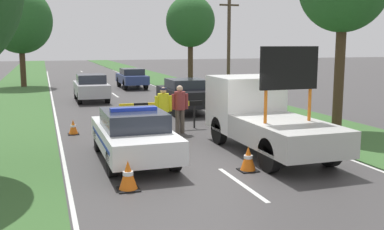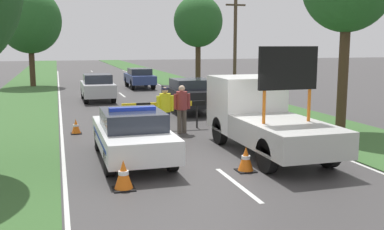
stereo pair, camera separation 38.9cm
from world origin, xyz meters
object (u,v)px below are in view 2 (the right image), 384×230
police_car (132,134)px  road_barrier (164,107)px  queued_car_hatch_blue (140,77)px  police_officer (165,107)px  traffic_cone_near_truck (246,159)px  queued_car_sedan_silver (98,87)px  utility_pole (235,46)px  pedestrian_civilian (182,105)px  roadside_tree_near_left (198,22)px  traffic_cone_near_police (123,175)px  queued_car_sedan_black (190,95)px  work_truck (261,115)px  traffic_cone_behind_barrier (76,127)px  traffic_cone_centre_front (105,128)px  roadside_tree_mid_right (30,21)px

police_car → road_barrier: size_ratio=1.42×
queued_car_hatch_blue → police_officer: bearing=82.8°
traffic_cone_near_truck → queued_car_hatch_blue: size_ratio=0.15×
queued_car_sedan_silver → utility_pole: 8.41m
pedestrian_civilian → roadside_tree_near_left: (5.90, 16.77, 3.86)m
traffic_cone_near_police → queued_car_hatch_blue: bearing=79.0°
pedestrian_civilian → queued_car_sedan_black: size_ratio=0.45×
queued_car_sedan_black → roadside_tree_near_left: size_ratio=0.59×
police_officer → pedestrian_civilian: pedestrian_civilian is taller
traffic_cone_near_police → queued_car_sedan_black: (4.77, 10.75, 0.52)m
work_truck → police_officer: bearing=-49.7°
pedestrian_civilian → traffic_cone_behind_barrier: pedestrian_civilian is taller
traffic_cone_behind_barrier → road_barrier: bearing=-2.9°
police_officer → queued_car_sedan_black: 5.69m
police_car → road_barrier: police_car is taller
traffic_cone_near_truck → roadside_tree_near_left: bearing=75.7°
police_car → traffic_cone_near_truck: (2.64, -2.01, -0.43)m
police_car → queued_car_sedan_silver: size_ratio=1.14×
traffic_cone_centre_front → traffic_cone_near_truck: (3.03, -5.87, 0.08)m
queued_car_sedan_black → queued_car_hatch_blue: 12.67m
utility_pole → queued_car_sedan_black: bearing=-133.5°
queued_car_sedan_silver → roadside_tree_mid_right: bearing=-68.6°
roadside_tree_near_left → police_officer: bearing=-111.2°
pedestrian_civilian → roadside_tree_near_left: bearing=78.6°
traffic_cone_behind_barrier → queued_car_hatch_blue: (5.32, 16.51, 0.51)m
police_officer → traffic_cone_behind_barrier: police_officer is taller
roadside_tree_near_left → police_car: bearing=-112.4°
roadside_tree_mid_right → queued_car_sedan_silver: bearing=-68.6°
traffic_cone_near_truck → roadside_tree_mid_right: roadside_tree_mid_right is taller
queued_car_sedan_black → roadside_tree_near_left: bearing=-109.1°
road_barrier → police_officer: bearing=-99.5°
police_officer → queued_car_sedan_black: police_officer is taller
queued_car_sedan_black → utility_pole: bearing=-133.5°
roadside_tree_near_left → queued_car_hatch_blue: bearing=169.7°
police_officer → traffic_cone_near_police: 6.12m
work_truck → pedestrian_civilian: size_ratio=3.12×
police_officer → traffic_cone_near_truck: 5.20m
traffic_cone_near_truck → utility_pole: bearing=69.1°
police_officer → traffic_cone_behind_barrier: bearing=-21.7°
police_car → roadside_tree_mid_right: size_ratio=0.62×
roadside_tree_near_left → road_barrier: bearing=-111.8°
road_barrier → traffic_cone_behind_barrier: road_barrier is taller
pedestrian_civilian → queued_car_sedan_black: 5.20m
work_truck → traffic_cone_centre_front: size_ratio=11.16×
utility_pole → traffic_cone_behind_barrier: bearing=-139.8°
police_officer → traffic_cone_near_truck: police_officer is taller
police_car → queued_car_sedan_black: queued_car_sedan_black is taller
queued_car_sedan_silver → roadside_tree_mid_right: size_ratio=0.55×
pedestrian_civilian → queued_car_hatch_blue: bearing=92.9°
road_barrier → utility_pole: (6.22, 8.21, 2.27)m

